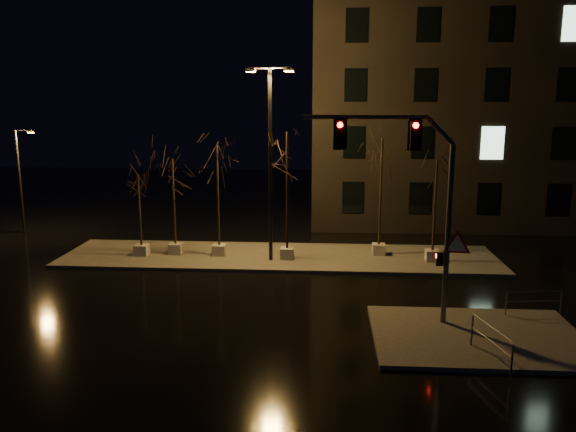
{
  "coord_description": "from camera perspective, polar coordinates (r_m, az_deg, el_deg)",
  "views": [
    {
      "loc": [
        2.32,
        -21.56,
        7.79
      ],
      "look_at": [
        0.66,
        3.08,
        2.8
      ],
      "focal_mm": 35.0,
      "sensor_mm": 36.0,
      "label": 1
    }
  ],
  "objects": [
    {
      "name": "tree_4",
      "position": [
        28.4,
        9.48,
        5.17
      ],
      "size": [
        1.8,
        1.8,
        6.1
      ],
      "color": "#AFAEA4",
      "rests_on": "median"
    },
    {
      "name": "sidewalk_corner",
      "position": [
        20.31,
        18.7,
        -11.53
      ],
      "size": [
        7.0,
        5.0,
        0.15
      ],
      "primitive_type": "cube",
      "color": "#494741",
      "rests_on": "ground"
    },
    {
      "name": "tree_5",
      "position": [
        27.83,
        14.81,
        3.32
      ],
      "size": [
        1.8,
        1.8,
        5.14
      ],
      "color": "#AFAEA4",
      "rests_on": "median"
    },
    {
      "name": "guard_rail_a",
      "position": [
        22.61,
        23.71,
        -7.74
      ],
      "size": [
        2.09,
        0.27,
        0.9
      ],
      "rotation": [
        0.0,
        0.0,
        0.11
      ],
      "color": "#525459",
      "rests_on": "sidewalk_corner"
    },
    {
      "name": "building",
      "position": [
        41.25,
        20.64,
        10.3
      ],
      "size": [
        25.0,
        12.0,
        15.0
      ],
      "primitive_type": "cube",
      "color": "black",
      "rests_on": "ground"
    },
    {
      "name": "streetlight_main",
      "position": [
        26.98,
        -1.82,
        6.56
      ],
      "size": [
        2.32,
        0.63,
        9.28
      ],
      "rotation": [
        0.0,
        0.0,
        -0.16
      ],
      "color": "black",
      "rests_on": "median"
    },
    {
      "name": "tree_1",
      "position": [
        28.82,
        -11.61,
        3.56
      ],
      "size": [
        1.8,
        1.8,
        5.02
      ],
      "color": "#AFAEA4",
      "rests_on": "median"
    },
    {
      "name": "guard_rail_b",
      "position": [
        18.25,
        19.93,
        -11.63
      ],
      "size": [
        0.61,
        2.22,
        1.09
      ],
      "rotation": [
        0.0,
        0.0,
        1.82
      ],
      "color": "#525459",
      "rests_on": "sidewalk_corner"
    },
    {
      "name": "traffic_signal_mast",
      "position": [
        19.68,
        12.79,
        2.72
      ],
      "size": [
        5.91,
        0.61,
        7.24
      ],
      "rotation": [
        0.0,
        0.0,
        -0.08
      ],
      "color": "#525459",
      "rests_on": "sidewalk_corner"
    },
    {
      "name": "streetlight_far",
      "position": [
        37.39,
        -25.5,
        3.63
      ],
      "size": [
        1.23,
        0.22,
        6.25
      ],
      "rotation": [
        0.0,
        0.0,
        -0.02
      ],
      "color": "black",
      "rests_on": "ground"
    },
    {
      "name": "tree_0",
      "position": [
        29.03,
        -14.93,
        2.31
      ],
      "size": [
        1.8,
        1.8,
        4.26
      ],
      "color": "#AFAEA4",
      "rests_on": "median"
    },
    {
      "name": "median",
      "position": [
        28.71,
        -0.93,
        -4.16
      ],
      "size": [
        22.0,
        5.0,
        0.15
      ],
      "primitive_type": "cube",
      "color": "#494741",
      "rests_on": "ground"
    },
    {
      "name": "tree_3",
      "position": [
        27.21,
        -0.1,
        5.62
      ],
      "size": [
        1.8,
        1.8,
        6.44
      ],
      "color": "#AFAEA4",
      "rests_on": "median"
    },
    {
      "name": "ground",
      "position": [
        23.04,
        -2.18,
        -8.34
      ],
      "size": [
        90.0,
        90.0,
        0.0
      ],
      "primitive_type": "plane",
      "color": "black",
      "rests_on": "ground"
    },
    {
      "name": "tree_2",
      "position": [
        28.11,
        -7.2,
        4.7
      ],
      "size": [
        1.8,
        1.8,
        5.79
      ],
      "color": "#AFAEA4",
      "rests_on": "median"
    }
  ]
}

